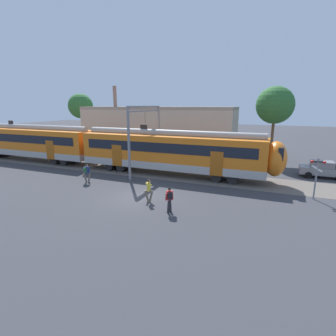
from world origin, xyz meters
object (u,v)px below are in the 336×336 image
(pedestrian_navy, at_px, (87,172))
(parked_car_grey, at_px, (323,169))
(commuter_train, at_px, (96,146))
(pedestrian_yellow, at_px, (149,189))
(crossing_signal, at_px, (317,172))
(pedestrian_red, at_px, (169,198))

(pedestrian_navy, distance_m, parked_car_grey, 21.55)
(commuter_train, xyz_separation_m, pedestrian_yellow, (10.11, -7.66, -1.29))
(parked_car_grey, relative_size, crossing_signal, 1.34)
(commuter_train, relative_size, crossing_signal, 12.68)
(pedestrian_yellow, height_order, parked_car_grey, pedestrian_yellow)
(crossing_signal, bearing_deg, commuter_train, 172.81)
(commuter_train, xyz_separation_m, parked_car_grey, (22.25, 4.26, -1.47))
(pedestrian_navy, xyz_separation_m, pedestrian_yellow, (7.09, -2.21, -0.03))
(pedestrian_navy, height_order, pedestrian_red, same)
(commuter_train, bearing_deg, pedestrian_red, -36.03)
(commuter_train, distance_m, pedestrian_red, 15.04)
(commuter_train, bearing_deg, pedestrian_navy, -61.05)
(pedestrian_navy, bearing_deg, pedestrian_red, -20.25)
(crossing_signal, bearing_deg, pedestrian_yellow, -154.78)
(commuter_train, bearing_deg, parked_car_grey, 10.85)
(pedestrian_navy, relative_size, pedestrian_yellow, 1.00)
(pedestrian_navy, xyz_separation_m, crossing_signal, (17.79, 2.83, 1.02))
(pedestrian_navy, bearing_deg, crossing_signal, 9.04)
(pedestrian_red, distance_m, parked_car_grey, 16.55)
(commuter_train, height_order, pedestrian_navy, commuter_train)
(parked_car_grey, bearing_deg, crossing_signal, -101.87)
(pedestrian_red, height_order, parked_car_grey, pedestrian_red)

